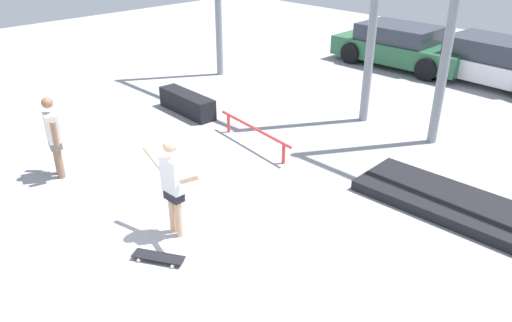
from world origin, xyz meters
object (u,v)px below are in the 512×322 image
Objects in this scene: parked_car_green at (401,46)px; skateboarder at (173,183)px; grind_box at (187,103)px; parked_car_white at (495,62)px; bystander at (53,135)px; manual_pad at (460,206)px; grind_rail at (254,131)px; skateboard at (158,257)px.

skateboarder is at bearing -76.79° from parked_car_green.
grind_box is 8.97m from parked_car_white.
skateboarder reaches higher than bystander.
grind_rail is at bearing -170.95° from manual_pad.
parked_car_white is (4.28, 7.87, 0.38)m from grind_box.
grind_rail is (2.62, -0.21, 0.10)m from grind_box.
manual_pad is 2.21× the size of bystander.
skateboarder reaches higher than manual_pad.
parked_car_green is (-3.09, 11.51, 0.57)m from skateboard.
skateboard is 0.18× the size of parked_car_green.
skateboard is 11.81m from parked_car_white.
grind_rail is 0.55× the size of parked_car_white.
parked_car_white reaches higher than manual_pad.
parked_car_white reaches higher than grind_box.
parked_car_green is at bearing 74.48° from skateboard.
skateboarder is at bearing -38.95° from grind_box.
grind_rail reaches higher than manual_pad.
skateboarder is at bearing -87.09° from parked_car_white.
parked_car_green is 2.80× the size of bystander.
bystander is (-3.49, 0.16, 0.78)m from skateboard.
parked_car_green is (-5.50, 7.11, 0.54)m from manual_pad.
grind_box is 0.52× the size of manual_pad.
parked_car_white is 2.78× the size of bystander.
manual_pad is (2.79, 3.79, -0.81)m from skateboarder.
manual_pad is (2.42, 4.39, 0.03)m from skateboard.
parked_car_white is (1.66, 8.08, 0.27)m from grind_rail.
skateboard is 5.01m from manual_pad.
parked_car_white is at bearing 4.89° from parked_car_green.
parked_car_green is 11.36m from bystander.
parked_car_white is (2.90, 0.29, -0.01)m from parked_car_green.
grind_box is 6.91m from manual_pad.
skateboarder is 4.77m from manual_pad.
skateboard is 5.95m from grind_box.
bystander reaches higher than manual_pad.
grind_rail is 0.54× the size of parked_car_green.
skateboarder reaches higher than grind_box.
parked_car_white is 12.10m from bystander.
bystander is at bearing -102.00° from parked_car_white.
grind_box is 7.72m from parked_car_green.
manual_pad is at bearing 3.94° from grind_box.
skateboarder reaches higher than parked_car_white.
grind_box is at bearing -101.14° from parked_car_green.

